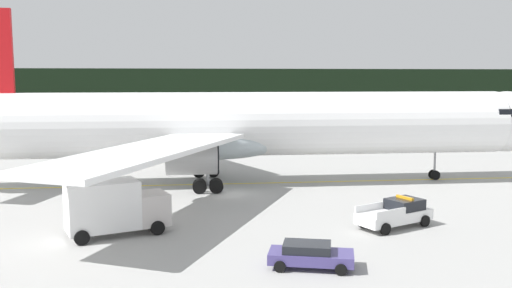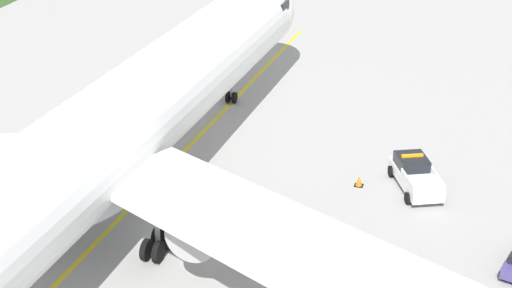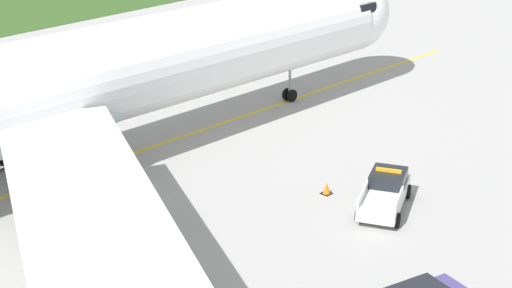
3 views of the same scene
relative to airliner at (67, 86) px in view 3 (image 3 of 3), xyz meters
name	(u,v)px [view 3 (image 3 of 3)]	position (x,y,z in m)	size (l,w,h in m)	color
ground	(101,202)	(-1.36, -4.30, -5.36)	(320.00, 320.00, 0.00)	#A2A19F
taxiway_centerline_main	(82,170)	(0.49, -0.02, -5.36)	(77.20, 0.30, 0.01)	yellow
airliner	(67,86)	(0.00, 0.00, 0.00)	(59.13, 46.88, 15.59)	white
ops_pickup_truck	(385,192)	(8.45, -16.13, -4.46)	(5.65, 3.92, 1.94)	white
apron_cone	(327,188)	(7.71, -12.78, -5.02)	(0.56, 0.56, 0.70)	black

